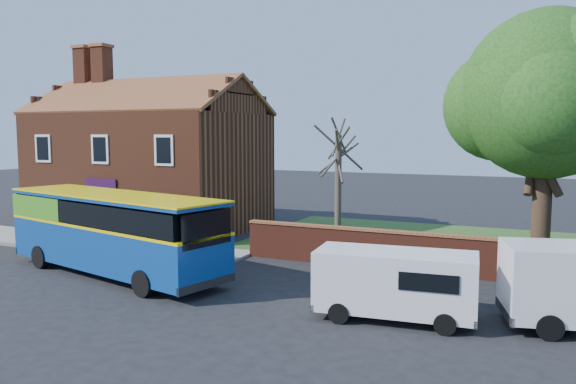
% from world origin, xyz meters
% --- Properties ---
extents(ground, '(120.00, 120.00, 0.00)m').
position_xyz_m(ground, '(0.00, 0.00, 0.00)').
color(ground, black).
rests_on(ground, ground).
extents(pavement, '(18.00, 3.50, 0.12)m').
position_xyz_m(pavement, '(-7.00, 5.75, 0.06)').
color(pavement, gray).
rests_on(pavement, ground).
extents(kerb, '(18.00, 0.15, 0.14)m').
position_xyz_m(kerb, '(-7.00, 4.00, 0.07)').
color(kerb, slate).
rests_on(kerb, ground).
extents(grass_strip, '(26.00, 12.00, 0.04)m').
position_xyz_m(grass_strip, '(13.00, 13.00, 0.02)').
color(grass_strip, '#426B28').
rests_on(grass_strip, ground).
extents(shop_building, '(12.30, 8.13, 10.50)m').
position_xyz_m(shop_building, '(-7.02, 11.50, 3.41)').
color(shop_building, brown).
rests_on(shop_building, ground).
extents(boundary_wall, '(22.00, 0.38, 1.60)m').
position_xyz_m(boundary_wall, '(13.00, 7.00, 0.81)').
color(boundary_wall, maroon).
rests_on(boundary_wall, ground).
extents(bus, '(10.59, 4.86, 3.13)m').
position_xyz_m(bus, '(-1.50, 1.91, 1.78)').
color(bus, navy).
rests_on(bus, ground).
extents(van_near, '(4.75, 2.31, 2.01)m').
position_xyz_m(van_near, '(9.92, 1.17, 1.12)').
color(van_near, white).
rests_on(van_near, ground).
extents(large_tree, '(8.41, 6.66, 10.26)m').
position_xyz_m(large_tree, '(13.74, 10.08, 6.72)').
color(large_tree, black).
rests_on(large_tree, ground).
extents(bare_tree, '(2.18, 2.60, 5.82)m').
position_xyz_m(bare_tree, '(5.08, 9.74, 2.99)').
color(bare_tree, '#4C4238').
rests_on(bare_tree, ground).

